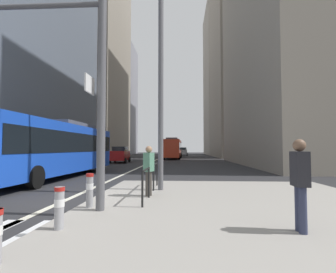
# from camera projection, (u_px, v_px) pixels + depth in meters

# --- Properties ---
(ground_plane) EXTENTS (160.00, 160.00, 0.00)m
(ground_plane) POSITION_uv_depth(u_px,v_px,m) (148.00, 164.00, 28.42)
(ground_plane) COLOR #28282B
(median_island) EXTENTS (9.00, 10.00, 0.15)m
(median_island) POSITION_uv_depth(u_px,v_px,m) (240.00, 207.00, 7.17)
(median_island) COLOR gray
(median_island) RESTS_ON ground
(lane_centre_line) EXTENTS (0.20, 80.00, 0.01)m
(lane_centre_line) POSITION_uv_depth(u_px,v_px,m) (157.00, 160.00, 38.39)
(lane_centre_line) COLOR beige
(lane_centre_line) RESTS_ON ground
(office_tower_left_mid) EXTENTS (13.72, 20.00, 43.44)m
(office_tower_left_mid) POSITION_uv_depth(u_px,v_px,m) (90.00, 56.00, 54.83)
(office_tower_left_mid) COLOR gray
(office_tower_left_mid) RESTS_ON ground
(office_tower_left_far) EXTENTS (10.01, 17.10, 33.52)m
(office_tower_left_far) POSITION_uv_depth(u_px,v_px,m) (117.00, 99.00, 77.26)
(office_tower_left_far) COLOR gray
(office_tower_left_far) RESTS_ON ground
(office_tower_right_near) EXTENTS (13.77, 22.07, 33.20)m
(office_tower_right_near) POSITION_uv_depth(u_px,v_px,m) (305.00, 9.00, 27.02)
(office_tower_right_near) COLOR gray
(office_tower_right_near) RESTS_ON ground
(office_tower_right_mid) EXTENTS (13.20, 17.03, 43.32)m
(office_tower_right_mid) POSITION_uv_depth(u_px,v_px,m) (247.00, 49.00, 50.91)
(office_tower_right_mid) COLOR gray
(office_tower_right_mid) RESTS_ON ground
(office_tower_right_far) EXTENTS (12.81, 17.68, 41.00)m
(office_tower_right_far) POSITION_uv_depth(u_px,v_px,m) (229.00, 81.00, 70.36)
(office_tower_right_far) COLOR gray
(office_tower_right_far) RESTS_ON ground
(city_bus_blue_oncoming) EXTENTS (2.95, 12.14, 3.40)m
(city_bus_blue_oncoming) POSITION_uv_depth(u_px,v_px,m) (57.00, 146.00, 14.82)
(city_bus_blue_oncoming) COLOR blue
(city_bus_blue_oncoming) RESTS_ON ground
(city_bus_red_receding) EXTENTS (2.91, 11.39, 3.40)m
(city_bus_red_receding) POSITION_uv_depth(u_px,v_px,m) (173.00, 148.00, 42.56)
(city_bus_red_receding) COLOR red
(city_bus_red_receding) RESTS_ON ground
(car_oncoming_mid) EXTENTS (2.18, 4.24, 1.94)m
(car_oncoming_mid) POSITION_uv_depth(u_px,v_px,m) (120.00, 154.00, 30.43)
(car_oncoming_mid) COLOR maroon
(car_oncoming_mid) RESTS_ON ground
(car_receding_near) EXTENTS (2.05, 4.21, 1.94)m
(car_receding_near) POSITION_uv_depth(u_px,v_px,m) (183.00, 151.00, 60.15)
(car_receding_near) COLOR silver
(car_receding_near) RESTS_ON ground
(car_receding_far) EXTENTS (2.07, 4.15, 1.94)m
(car_receding_far) POSITION_uv_depth(u_px,v_px,m) (175.00, 151.00, 61.38)
(car_receding_far) COLOR gold
(car_receding_far) RESTS_ON ground
(traffic_signal_gantry) EXTENTS (5.41, 0.65, 6.00)m
(traffic_signal_gantry) POSITION_uv_depth(u_px,v_px,m) (36.00, 60.00, 6.72)
(traffic_signal_gantry) COLOR #515156
(traffic_signal_gantry) RESTS_ON median_island
(street_lamp_post) EXTENTS (5.50, 0.32, 8.00)m
(street_lamp_post) POSITION_uv_depth(u_px,v_px,m) (161.00, 58.00, 9.90)
(street_lamp_post) COLOR #56565B
(street_lamp_post) RESTS_ON median_island
(bollard_left) EXTENTS (0.20, 0.20, 0.82)m
(bollard_left) POSITION_uv_depth(u_px,v_px,m) (59.00, 206.00, 4.95)
(bollard_left) COLOR #99999E
(bollard_left) RESTS_ON median_island
(bollard_right) EXTENTS (0.20, 0.20, 0.90)m
(bollard_right) POSITION_uv_depth(u_px,v_px,m) (90.00, 189.00, 6.78)
(bollard_right) COLOR #99999E
(bollard_right) RESTS_ON median_island
(pedestrian_railing) EXTENTS (0.06, 4.06, 0.98)m
(pedestrian_railing) POSITION_uv_depth(u_px,v_px,m) (151.00, 173.00, 8.81)
(pedestrian_railing) COLOR black
(pedestrian_railing) RESTS_ON median_island
(pedestrian_waiting) EXTENTS (0.25, 0.39, 1.76)m
(pedestrian_waiting) POSITION_uv_depth(u_px,v_px,m) (300.00, 180.00, 4.80)
(pedestrian_waiting) COLOR #2D334C
(pedestrian_waiting) RESTS_ON median_island
(pedestrian_walking) EXTENTS (0.35, 0.44, 1.66)m
(pedestrian_walking) POSITION_uv_depth(u_px,v_px,m) (149.00, 168.00, 8.43)
(pedestrian_walking) COLOR #423D38
(pedestrian_walking) RESTS_ON median_island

